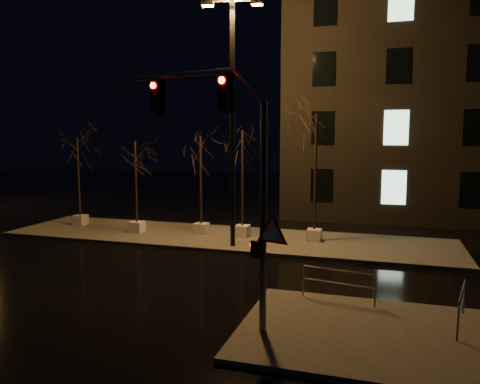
% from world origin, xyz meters
% --- Properties ---
extents(ground, '(90.00, 90.00, 0.00)m').
position_xyz_m(ground, '(0.00, 0.00, 0.00)').
color(ground, black).
rests_on(ground, ground).
extents(median, '(22.00, 5.00, 0.15)m').
position_xyz_m(median, '(0.00, 6.00, 0.07)').
color(median, '#484640').
rests_on(median, ground).
extents(sidewalk_corner, '(7.00, 5.00, 0.15)m').
position_xyz_m(sidewalk_corner, '(7.50, -3.50, 0.07)').
color(sidewalk_corner, '#484640').
rests_on(sidewalk_corner, ground).
extents(tree_0, '(1.80, 1.80, 4.93)m').
position_xyz_m(tree_0, '(-8.52, 6.44, 3.89)').
color(tree_0, silver).
rests_on(tree_0, median).
extents(tree_1, '(1.80, 1.80, 4.75)m').
position_xyz_m(tree_1, '(-4.54, 5.64, 3.76)').
color(tree_1, silver).
rests_on(tree_1, median).
extents(tree_2, '(1.80, 1.80, 5.02)m').
position_xyz_m(tree_2, '(-1.23, 6.20, 3.96)').
color(tree_2, silver).
rests_on(tree_2, median).
extents(tree_3, '(1.80, 1.80, 5.31)m').
position_xyz_m(tree_3, '(0.92, 6.28, 4.18)').
color(tree_3, silver).
rests_on(tree_3, median).
extents(tree_4, '(1.80, 1.80, 6.05)m').
position_xyz_m(tree_4, '(4.42, 6.38, 4.74)').
color(tree_4, silver).
rests_on(tree_4, median).
extents(traffic_signal_mast, '(5.22, 1.54, 6.60)m').
position_xyz_m(traffic_signal_mast, '(3.64, -3.98, 4.48)').
color(traffic_signal_mast, '#575A5F').
rests_on(traffic_signal_mast, sidewalk_corner).
extents(streetlight_main, '(2.66, 0.85, 10.66)m').
position_xyz_m(streetlight_main, '(1.06, 4.33, 6.30)').
color(streetlight_main, black).
rests_on(streetlight_main, median).
extents(guard_rail_a, '(2.20, 0.46, 0.97)m').
position_xyz_m(guard_rail_a, '(6.28, -1.50, 0.78)').
color(guard_rail_a, '#575A5F').
rests_on(guard_rail_a, sidewalk_corner).
extents(guard_rail_b, '(0.47, 2.02, 0.98)m').
position_xyz_m(guard_rail_b, '(9.51, -2.44, 0.78)').
color(guard_rail_b, '#575A5F').
rests_on(guard_rail_b, sidewalk_corner).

